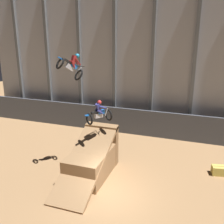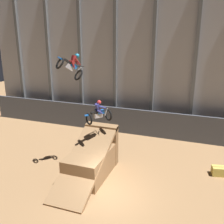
{
  "view_description": "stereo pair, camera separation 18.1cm",
  "coord_description": "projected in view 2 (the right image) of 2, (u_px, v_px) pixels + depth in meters",
  "views": [
    {
      "loc": [
        4.15,
        -11.54,
        8.73
      ],
      "look_at": [
        -1.51,
        4.59,
        3.39
      ],
      "focal_mm": 42.0,
      "sensor_mm": 36.0,
      "label": 1
    },
    {
      "loc": [
        4.32,
        -11.48,
        8.73
      ],
      "look_at": [
        -1.51,
        4.59,
        3.39
      ],
      "focal_mm": 42.0,
      "sensor_mm": 36.0,
      "label": 2
    }
  ],
  "objects": [
    {
      "name": "rider_bike_left_air",
      "position": [
        71.0,
        66.0,
        15.58
      ],
      "size": [
        1.58,
        1.77,
        1.67
      ],
      "rotation": [
        -0.59,
        0.0,
        -0.65
      ],
      "color": "black"
    },
    {
      "name": "arena_back_wall",
      "position": [
        154.0,
        59.0,
        21.95
      ],
      "size": [
        32.0,
        0.4,
        12.94
      ],
      "color": "#A3A8B2",
      "rests_on": "ground_plane"
    },
    {
      "name": "rider_bike_right_air",
      "position": [
        99.0,
        114.0,
        16.0
      ],
      "size": [
        1.48,
        1.66,
        1.44
      ],
      "rotation": [
        -0.01,
        0.0,
        -0.63
      ],
      "color": "black"
    },
    {
      "name": "hay_bale_trackside",
      "position": [
        219.0,
        171.0,
        16.46
      ],
      "size": [
        1.0,
        0.77,
        0.57
      ],
      "rotation": [
        0.0,
        0.0,
        0.21
      ],
      "color": "#CCB751",
      "rests_on": "ground_plane"
    },
    {
      "name": "ground_plane",
      "position": [
        109.0,
        197.0,
        14.31
      ],
      "size": [
        60.0,
        60.0,
        0.0
      ],
      "primitive_type": "plane",
      "color": "#9E754C"
    },
    {
      "name": "lower_barrier",
      "position": [
        148.0,
        123.0,
        22.33
      ],
      "size": [
        31.36,
        0.2,
        2.28
      ],
      "color": "#474C56",
      "rests_on": "ground_plane"
    },
    {
      "name": "dirt_ramp",
      "position": [
        92.0,
        159.0,
        16.51
      ],
      "size": [
        2.22,
        5.75,
        2.88
      ],
      "color": "#966F48",
      "rests_on": "ground_plane"
    }
  ]
}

